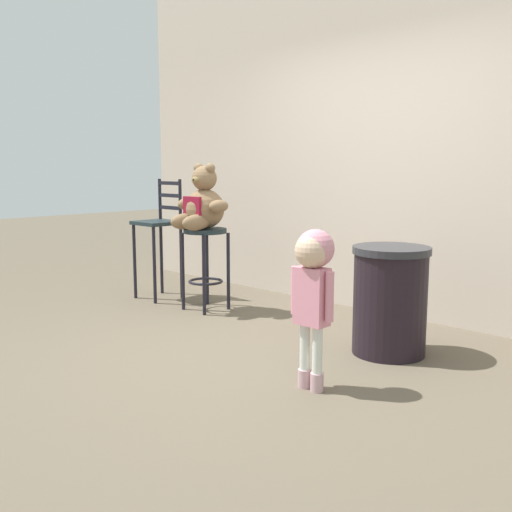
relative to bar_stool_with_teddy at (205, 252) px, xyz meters
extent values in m
plane|color=brown|center=(1.18, -0.75, -0.54)|extent=(24.00, 24.00, 0.00)
cube|color=beige|center=(1.18, 1.16, 1.39)|extent=(6.33, 0.30, 3.85)
cylinder|color=#1C292D|center=(0.00, 0.00, 0.19)|extent=(0.39, 0.39, 0.04)
cylinder|color=black|center=(-0.15, -0.15, -0.18)|extent=(0.03, 0.03, 0.71)
cylinder|color=black|center=(0.15, -0.15, -0.18)|extent=(0.03, 0.03, 0.71)
cylinder|color=black|center=(-0.15, 0.15, -0.18)|extent=(0.03, 0.03, 0.71)
cylinder|color=black|center=(0.15, 0.15, -0.18)|extent=(0.03, 0.03, 0.71)
torus|color=black|center=(0.00, 0.00, -0.28)|extent=(0.32, 0.32, 0.02)
sphere|color=#836647|center=(0.00, 0.00, 0.39)|extent=(0.36, 0.36, 0.36)
cube|color=maroon|center=(0.00, -0.15, 0.40)|extent=(0.22, 0.03, 0.21)
sphere|color=#836647|center=(0.00, 0.00, 0.67)|extent=(0.23, 0.23, 0.23)
ellipsoid|color=olive|center=(0.00, -0.10, 0.65)|extent=(0.09, 0.07, 0.07)
sphere|color=black|center=(0.00, -0.12, 0.66)|extent=(0.03, 0.03, 0.03)
sphere|color=#836647|center=(-0.08, 0.00, 0.76)|extent=(0.09, 0.09, 0.09)
sphere|color=#836647|center=(0.08, 0.00, 0.76)|extent=(0.09, 0.09, 0.09)
ellipsoid|color=#836647|center=(-0.22, -0.03, 0.43)|extent=(0.12, 0.20, 0.11)
ellipsoid|color=#836647|center=(0.22, -0.03, 0.43)|extent=(0.12, 0.20, 0.11)
ellipsoid|color=#836647|center=(-0.08, -0.17, 0.29)|extent=(0.12, 0.30, 0.14)
ellipsoid|color=#836647|center=(0.08, -0.17, 0.29)|extent=(0.12, 0.30, 0.14)
cylinder|color=#C49AA1|center=(1.89, -0.87, -0.48)|extent=(0.08, 0.08, 0.11)
cylinder|color=silver|center=(1.89, -0.87, -0.29)|extent=(0.06, 0.06, 0.29)
cylinder|color=#C49AA1|center=(1.98, -0.87, -0.48)|extent=(0.08, 0.08, 0.11)
cylinder|color=silver|center=(1.98, -0.87, -0.29)|extent=(0.06, 0.06, 0.29)
cube|color=pink|center=(1.93, -0.87, 0.03)|extent=(0.20, 0.11, 0.34)
cylinder|color=pink|center=(1.81, -0.87, 0.04)|extent=(0.05, 0.05, 0.29)
cylinder|color=pink|center=(2.06, -0.87, 0.04)|extent=(0.05, 0.05, 0.29)
sphere|color=#D8B293|center=(1.93, -0.87, 0.29)|extent=(0.21, 0.21, 0.21)
sphere|color=pink|center=(1.93, -0.84, 0.31)|extent=(0.22, 0.22, 0.22)
cylinder|color=black|center=(1.90, 0.05, -0.18)|extent=(0.51, 0.51, 0.71)
cylinder|color=#2D2D33|center=(1.90, 0.05, 0.20)|extent=(0.54, 0.54, 0.05)
cube|color=#1C292D|center=(-0.70, -0.02, 0.22)|extent=(0.39, 0.39, 0.03)
cylinder|color=black|center=(-0.86, -0.18, -0.17)|extent=(0.03, 0.03, 0.74)
cylinder|color=black|center=(-0.53, -0.18, -0.17)|extent=(0.03, 0.03, 0.74)
cylinder|color=black|center=(-0.86, 0.15, -0.17)|extent=(0.03, 0.03, 0.74)
cylinder|color=black|center=(-0.53, 0.15, -0.17)|extent=(0.03, 0.03, 0.74)
cylinder|color=black|center=(-0.86, 0.15, 0.44)|extent=(0.03, 0.03, 0.41)
cylinder|color=black|center=(-0.53, 0.15, 0.44)|extent=(0.03, 0.03, 0.41)
cube|color=black|center=(-0.70, 0.15, 0.36)|extent=(0.33, 0.02, 0.04)
cube|color=black|center=(-0.70, 0.15, 0.48)|extent=(0.33, 0.02, 0.04)
cube|color=black|center=(-0.70, 0.15, 0.61)|extent=(0.33, 0.02, 0.04)
camera|label=1|loc=(4.01, -3.48, 0.77)|focal=41.06mm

